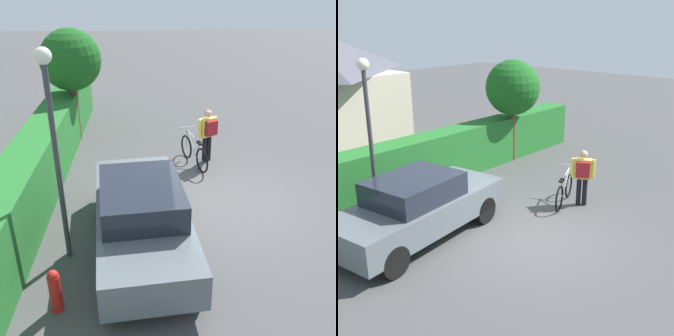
# 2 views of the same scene
# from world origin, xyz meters

# --- Properties ---
(ground_plane) EXTENTS (60.00, 60.00, 0.00)m
(ground_plane) POSITION_xyz_m (0.00, 0.00, 0.00)
(ground_plane) COLOR #474747
(hedge_row) EXTENTS (14.92, 0.90, 1.52)m
(hedge_row) POSITION_xyz_m (0.00, 4.48, 0.76)
(hedge_row) COLOR #236C29
(hedge_row) RESTS_ON ground
(parked_car_near) EXTENTS (4.48, 2.18, 1.52)m
(parked_car_near) POSITION_xyz_m (-1.70, 1.94, 0.78)
(parked_car_near) COLOR slate
(parked_car_near) RESTS_ON ground
(bicycle) EXTENTS (1.65, 0.72, 0.97)m
(bicycle) POSITION_xyz_m (2.13, 0.51, 0.38)
(bicycle) COLOR black
(bicycle) RESTS_ON ground
(person_rider) EXTENTS (0.49, 0.57, 1.55)m
(person_rider) POSITION_xyz_m (2.35, 0.10, 0.93)
(person_rider) COLOR black
(person_rider) RESTS_ON ground
(street_lamp) EXTENTS (0.28, 0.28, 4.00)m
(street_lamp) POSITION_xyz_m (-1.84, 3.37, 2.61)
(street_lamp) COLOR #38383D
(street_lamp) RESTS_ON ground
(tree_kerbside) EXTENTS (1.88, 1.88, 3.52)m
(tree_kerbside) POSITION_xyz_m (4.26, 4.11, 2.56)
(tree_kerbside) COLOR brown
(tree_kerbside) RESTS_ON ground
(fire_hydrant) EXTENTS (0.20, 0.20, 0.81)m
(fire_hydrant) POSITION_xyz_m (-3.25, 3.32, 0.41)
(fire_hydrant) COLOR red
(fire_hydrant) RESTS_ON ground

